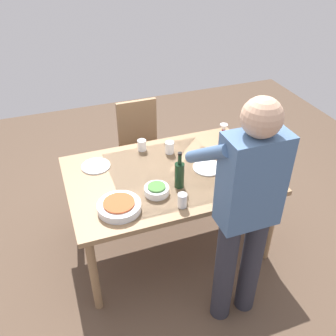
% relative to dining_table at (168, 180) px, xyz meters
% --- Properties ---
extents(ground_plane, '(6.00, 6.00, 0.00)m').
position_rel_dining_table_xyz_m(ground_plane, '(0.00, 0.00, -0.68)').
color(ground_plane, brown).
extents(dining_table, '(1.56, 1.04, 0.74)m').
position_rel_dining_table_xyz_m(dining_table, '(0.00, 0.00, 0.00)').
color(dining_table, '#93704C').
rests_on(dining_table, ground_plane).
extents(chair_near, '(0.40, 0.40, 0.91)m').
position_rel_dining_table_xyz_m(chair_near, '(-0.03, -0.90, -0.15)').
color(chair_near, brown).
rests_on(chair_near, ground_plane).
extents(person_server, '(0.42, 0.61, 1.69)m').
position_rel_dining_table_xyz_m(person_server, '(-0.21, 0.78, 0.29)').
color(person_server, '#2D2D38').
rests_on(person_server, ground_plane).
extents(wine_bottle, '(0.07, 0.07, 0.30)m').
position_rel_dining_table_xyz_m(wine_bottle, '(-0.02, 0.18, 0.18)').
color(wine_bottle, black).
rests_on(wine_bottle, dining_table).
extents(wine_glass_left, '(0.07, 0.07, 0.15)m').
position_rel_dining_table_xyz_m(wine_glass_left, '(-0.64, -0.32, 0.17)').
color(wine_glass_left, white).
rests_on(wine_glass_left, dining_table).
extents(water_cup_near_left, '(0.08, 0.08, 0.10)m').
position_rel_dining_table_xyz_m(water_cup_near_left, '(-0.12, -0.28, 0.12)').
color(water_cup_near_left, silver).
rests_on(water_cup_near_left, dining_table).
extents(water_cup_near_right, '(0.08, 0.08, 0.10)m').
position_rel_dining_table_xyz_m(water_cup_near_right, '(-0.60, 0.41, 0.12)').
color(water_cup_near_right, silver).
rests_on(water_cup_near_right, dining_table).
extents(water_cup_far_left, '(0.07, 0.07, 0.09)m').
position_rel_dining_table_xyz_m(water_cup_far_left, '(0.09, -0.40, 0.11)').
color(water_cup_far_left, silver).
rests_on(water_cup_far_left, dining_table).
extents(water_cup_far_right, '(0.07, 0.07, 0.11)m').
position_rel_dining_table_xyz_m(water_cup_far_right, '(0.04, 0.40, 0.12)').
color(water_cup_far_right, silver).
rests_on(water_cup_far_right, dining_table).
extents(serving_bowl_pasta, '(0.30, 0.30, 0.07)m').
position_rel_dining_table_xyz_m(serving_bowl_pasta, '(0.46, 0.29, 0.10)').
color(serving_bowl_pasta, silver).
rests_on(serving_bowl_pasta, dining_table).
extents(side_bowl_salad, '(0.18, 0.18, 0.07)m').
position_rel_dining_table_xyz_m(side_bowl_salad, '(0.16, 0.21, 0.10)').
color(side_bowl_salad, silver).
rests_on(side_bowl_salad, dining_table).
extents(dinner_plate_near, '(0.23, 0.23, 0.01)m').
position_rel_dining_table_xyz_m(dinner_plate_near, '(0.51, -0.28, 0.07)').
color(dinner_plate_near, silver).
rests_on(dinner_plate_near, dining_table).
extents(dinner_plate_far, '(0.23, 0.23, 0.01)m').
position_rel_dining_table_xyz_m(dinner_plate_far, '(-0.32, 0.04, 0.07)').
color(dinner_plate_far, silver).
rests_on(dinner_plate_far, dining_table).
extents(table_fork, '(0.08, 0.17, 0.00)m').
position_rel_dining_table_xyz_m(table_fork, '(-0.61, 0.23, 0.07)').
color(table_fork, silver).
rests_on(table_fork, dining_table).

